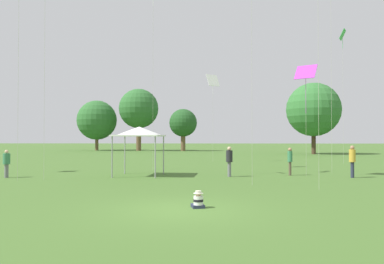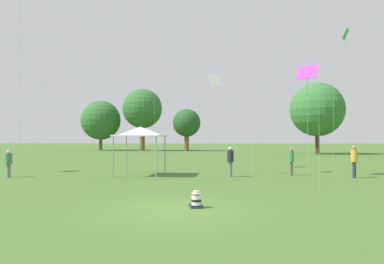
{
  "view_description": "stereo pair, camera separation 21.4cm",
  "coord_description": "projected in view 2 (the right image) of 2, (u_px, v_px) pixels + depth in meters",
  "views": [
    {
      "loc": [
        0.84,
        -11.51,
        2.2
      ],
      "look_at": [
        0.17,
        5.31,
        2.49
      ],
      "focal_mm": 35.0,
      "sensor_mm": 36.0,
      "label": 1
    },
    {
      "loc": [
        1.06,
        -11.5,
        2.2
      ],
      "look_at": [
        0.17,
        5.31,
        2.49
      ],
      "focal_mm": 35.0,
      "sensor_mm": 36.0,
      "label": 2
    }
  ],
  "objects": [
    {
      "name": "ground_plane",
      "position": [
        177.0,
        210.0,
        11.5
      ],
      "size": [
        300.0,
        300.0,
        0.0
      ],
      "primitive_type": "plane",
      "color": "#426628"
    },
    {
      "name": "seated_toddler",
      "position": [
        196.0,
        201.0,
        11.82
      ],
      "size": [
        0.48,
        0.54,
        0.55
      ],
      "rotation": [
        0.0,
        0.0,
        0.23
      ],
      "color": "#282D47",
      "rests_on": "ground"
    },
    {
      "name": "person_standing_0",
      "position": [
        291.0,
        159.0,
        22.12
      ],
      "size": [
        0.38,
        0.38,
        1.64
      ],
      "rotation": [
        0.0,
        0.0,
        0.46
      ],
      "color": "brown",
      "rests_on": "ground"
    },
    {
      "name": "person_standing_1",
      "position": [
        354.0,
        158.0,
        20.75
      ],
      "size": [
        0.41,
        0.41,
        1.8
      ],
      "rotation": [
        0.0,
        0.0,
        4.5
      ],
      "color": "#282D42",
      "rests_on": "ground"
    },
    {
      "name": "person_standing_3",
      "position": [
        230.0,
        159.0,
        21.4
      ],
      "size": [
        0.52,
        0.52,
        1.72
      ],
      "rotation": [
        0.0,
        0.0,
        2.24
      ],
      "color": "slate",
      "rests_on": "ground"
    },
    {
      "name": "person_standing_4",
      "position": [
        9.0,
        161.0,
        21.05
      ],
      "size": [
        0.48,
        0.48,
        1.55
      ],
      "rotation": [
        0.0,
        0.0,
        3.46
      ],
      "color": "slate",
      "rests_on": "ground"
    },
    {
      "name": "canopy_tent",
      "position": [
        140.0,
        132.0,
        22.01
      ],
      "size": [
        2.91,
        2.91,
        2.89
      ],
      "rotation": [
        0.0,
        0.0,
        -0.07
      ],
      "color": "white",
      "rests_on": "ground"
    },
    {
      "name": "kite_7",
      "position": [
        215.0,
        82.0,
        34.89
      ],
      "size": [
        1.3,
        1.14,
        8.19
      ],
      "rotation": [
        0.0,
        0.0,
        6.11
      ],
      "color": "white",
      "rests_on": "ground"
    },
    {
      "name": "kite_8",
      "position": [
        307.0,
        74.0,
        21.62
      ],
      "size": [
        1.42,
        1.28,
        6.51
      ],
      "rotation": [
        0.0,
        0.0,
        4.97
      ],
      "color": "#B738C6",
      "rests_on": "ground"
    },
    {
      "name": "kite_9",
      "position": [
        346.0,
        39.0,
        32.52
      ],
      "size": [
        0.84,
        1.04,
        11.72
      ],
      "rotation": [
        0.0,
        0.0,
        3.42
      ],
      "color": "green",
      "rests_on": "ground"
    },
    {
      "name": "distant_tree_0",
      "position": [
        101.0,
        120.0,
        68.5
      ],
      "size": [
        7.19,
        7.19,
        9.13
      ],
      "color": "brown",
      "rests_on": "ground"
    },
    {
      "name": "distant_tree_1",
      "position": [
        142.0,
        109.0,
        66.81
      ],
      "size": [
        7.04,
        7.04,
        11.05
      ],
      "color": "brown",
      "rests_on": "ground"
    },
    {
      "name": "distant_tree_2",
      "position": [
        187.0,
        123.0,
        65.28
      ],
      "size": [
        4.85,
        4.85,
        7.35
      ],
      "color": "brown",
      "rests_on": "ground"
    },
    {
      "name": "distant_tree_3",
      "position": [
        317.0,
        110.0,
        51.96
      ],
      "size": [
        7.49,
        7.49,
        9.97
      ],
      "color": "#473323",
      "rests_on": "ground"
    }
  ]
}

